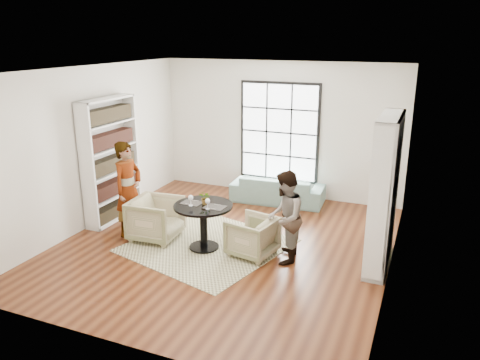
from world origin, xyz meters
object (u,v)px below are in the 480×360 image
at_px(person_left, 128,189).
at_px(wine_glass_left, 191,198).
at_px(person_right, 285,217).
at_px(flower_centerpiece, 206,198).
at_px(armchair_right, 252,236).
at_px(armchair_left, 156,219).
at_px(wine_glass_right, 208,201).
at_px(pedestal_table, 203,217).
at_px(sofa, 278,189).

height_order(person_left, wine_glass_left, person_left).
bearing_deg(person_left, person_right, -83.10).
distance_m(wine_glass_left, flower_centerpiece, 0.26).
bearing_deg(armchair_right, flower_centerpiece, -76.55).
bearing_deg(person_right, armchair_left, -98.56).
distance_m(wine_glass_right, flower_centerpiece, 0.24).
distance_m(pedestal_table, person_right, 1.42).
xyz_separation_m(person_left, wine_glass_right, (1.68, -0.18, 0.06)).
relative_size(sofa, person_right, 1.33).
distance_m(pedestal_table, person_left, 1.55).
bearing_deg(person_right, person_left, -98.78).
height_order(sofa, wine_glass_right, wine_glass_right).
height_order(sofa, person_left, person_left).
height_order(sofa, flower_centerpiece, flower_centerpiece).
bearing_deg(armchair_left, person_left, 86.15).
height_order(pedestal_table, wine_glass_left, wine_glass_left).
distance_m(sofa, wine_glass_right, 2.95).
height_order(wine_glass_right, flower_centerpiece, flower_centerpiece).
xyz_separation_m(armchair_right, flower_centerpiece, (-0.83, -0.03, 0.58)).
bearing_deg(flower_centerpiece, armchair_right, 2.08).
relative_size(pedestal_table, wine_glass_left, 5.27).
relative_size(pedestal_table, sofa, 0.50).
bearing_deg(wine_glass_left, sofa, 77.78).
distance_m(pedestal_table, wine_glass_left, 0.41).
relative_size(wine_glass_left, wine_glass_right, 1.03).
distance_m(pedestal_table, armchair_right, 0.89).
bearing_deg(wine_glass_right, flower_centerpiece, 124.19).
distance_m(person_left, wine_glass_left, 1.36).
bearing_deg(flower_centerpiece, wine_glass_left, -140.14).
xyz_separation_m(armchair_left, armchair_right, (1.83, 0.05, -0.05)).
bearing_deg(armchair_left, person_right, -92.70).
height_order(wine_glass_left, wine_glass_right, wine_glass_left).
xyz_separation_m(person_left, wine_glass_left, (1.35, -0.15, 0.06)).
height_order(armchair_left, person_right, person_right).
relative_size(pedestal_table, person_left, 0.57).
bearing_deg(pedestal_table, sofa, 80.79).
relative_size(person_left, person_right, 1.16).
height_order(person_left, person_right, person_left).
height_order(wine_glass_left, flower_centerpiece, flower_centerpiece).
relative_size(person_left, wine_glass_right, 9.53).
height_order(armchair_right, person_left, person_left).
height_order(pedestal_table, sofa, pedestal_table).
bearing_deg(person_left, wine_glass_right, -90.10).
bearing_deg(pedestal_table, flower_centerpiece, 66.09).
bearing_deg(flower_centerpiece, wine_glass_right, -55.81).
distance_m(sofa, person_right, 2.85).
relative_size(sofa, person_left, 1.15).
distance_m(person_right, flower_centerpiece, 1.39).
xyz_separation_m(pedestal_table, person_left, (-1.52, 0.04, 0.30)).
relative_size(pedestal_table, flower_centerpiece, 4.37).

